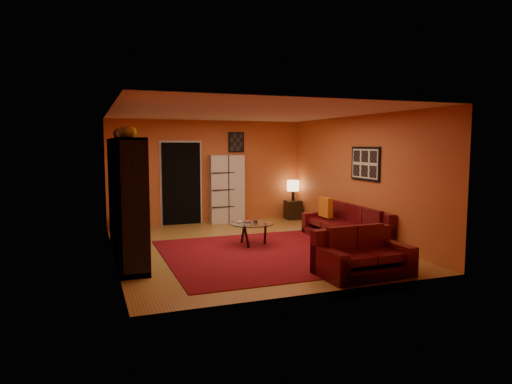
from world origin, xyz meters
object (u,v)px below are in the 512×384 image
object	(u,v)px
bowl_chair	(133,217)
table_lamp	(293,186)
side_table	(293,210)
tv	(129,202)
loveseat	(360,256)
storage_cabinet	(227,189)
sofa	(348,227)
coffee_table	(252,225)
entertainment_unit	(126,198)

from	to	relation	value
bowl_chair	table_lamp	size ratio (longest dim) A/B	1.39
side_table	tv	bearing A→B (deg)	-149.26
tv	loveseat	distance (m)	4.11
storage_cabinet	side_table	world-z (taller)	storage_cabinet
side_table	table_lamp	size ratio (longest dim) A/B	0.93
sofa	bowl_chair	size ratio (longest dim) A/B	3.02
sofa	bowl_chair	xyz separation A→B (m)	(-4.06, 2.74, 0.04)
loveseat	coffee_table	size ratio (longest dim) A/B	1.62
entertainment_unit	tv	size ratio (longest dim) A/B	3.37
coffee_table	storage_cabinet	xyz separation A→B (m)	(0.31, 2.74, 0.46)
tv	bowl_chair	bearing A→B (deg)	-6.96
tv	loveseat	bearing A→B (deg)	-127.23
tv	side_table	xyz separation A→B (m)	(4.47, 2.66, -0.73)
loveseat	tv	bearing A→B (deg)	50.46
tv	coffee_table	distance (m)	2.41
coffee_table	side_table	xyz separation A→B (m)	(2.13, 2.63, -0.15)
loveseat	side_table	distance (m)	5.26
tv	table_lamp	world-z (taller)	tv
tv	table_lamp	bearing A→B (deg)	-59.26
coffee_table	bowl_chair	world-z (taller)	bowl_chair
tv	side_table	bearing A→B (deg)	-59.26
entertainment_unit	tv	bearing A→B (deg)	32.69
entertainment_unit	bowl_chair	bearing A→B (deg)	82.00
entertainment_unit	sofa	bearing A→B (deg)	-3.13
table_lamp	side_table	bearing A→B (deg)	0.00
tv	bowl_chair	distance (m)	2.57
tv	storage_cabinet	bearing A→B (deg)	-43.79
entertainment_unit	storage_cabinet	size ratio (longest dim) A/B	1.74
loveseat	bowl_chair	size ratio (longest dim) A/B	1.89
tv	storage_cabinet	world-z (taller)	storage_cabinet
entertainment_unit	table_lamp	bearing A→B (deg)	30.77
bowl_chair	entertainment_unit	bearing A→B (deg)	-98.00
storage_cabinet	table_lamp	world-z (taller)	storage_cabinet
entertainment_unit	table_lamp	world-z (taller)	entertainment_unit
bowl_chair	sofa	bearing A→B (deg)	-34.01
bowl_chair	table_lamp	distance (m)	4.21
entertainment_unit	table_lamp	distance (m)	5.27
bowl_chair	side_table	bearing A→B (deg)	2.65
storage_cabinet	bowl_chair	size ratio (longest dim) A/B	2.29
loveseat	coffee_table	xyz separation A→B (m)	(-0.89, 2.48, 0.11)
bowl_chair	loveseat	bearing A→B (deg)	-59.26
coffee_table	bowl_chair	distance (m)	3.18
entertainment_unit	side_table	size ratio (longest dim) A/B	6.00
loveseat	table_lamp	size ratio (longest dim) A/B	2.64
storage_cabinet	coffee_table	bearing A→B (deg)	-92.87
coffee_table	side_table	size ratio (longest dim) A/B	1.76
entertainment_unit	coffee_table	xyz separation A→B (m)	(2.39, 0.06, -0.65)
sofa	side_table	world-z (taller)	sofa
loveseat	storage_cabinet	xyz separation A→B (m)	(-0.57, 5.22, 0.57)
side_table	bowl_chair	bearing A→B (deg)	-177.35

